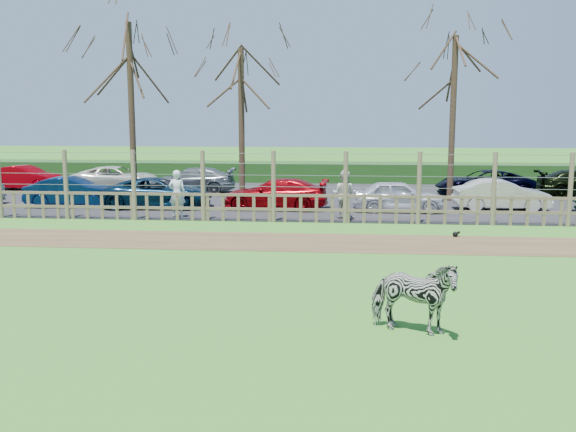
# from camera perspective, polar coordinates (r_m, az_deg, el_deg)

# --- Properties ---
(ground) EXTENTS (120.00, 120.00, 0.00)m
(ground) POSITION_cam_1_polar(r_m,az_deg,el_deg) (14.77, -4.76, -5.69)
(ground) COLOR #56A233
(ground) RESTS_ON ground
(dirt_strip) EXTENTS (34.00, 2.80, 0.01)m
(dirt_strip) POSITION_cam_1_polar(r_m,az_deg,el_deg) (19.10, -2.45, -2.26)
(dirt_strip) COLOR brown
(dirt_strip) RESTS_ON ground
(asphalt) EXTENTS (44.00, 13.00, 0.04)m
(asphalt) POSITION_cam_1_polar(r_m,az_deg,el_deg) (28.92, 0.16, 1.63)
(asphalt) COLOR #232326
(asphalt) RESTS_ON ground
(hedge) EXTENTS (46.00, 2.00, 1.10)m
(hedge) POSITION_cam_1_polar(r_m,az_deg,el_deg) (35.80, 1.13, 3.91)
(hedge) COLOR #1E4716
(hedge) RESTS_ON ground
(fence) EXTENTS (30.16, 0.16, 2.50)m
(fence) POSITION_cam_1_polar(r_m,az_deg,el_deg) (22.40, -1.29, 1.49)
(fence) COLOR brown
(fence) RESTS_ON ground
(tree_left) EXTENTS (4.80, 4.80, 7.88)m
(tree_left) POSITION_cam_1_polar(r_m,az_deg,el_deg) (28.11, -13.86, 12.59)
(tree_left) COLOR #3D2B1E
(tree_left) RESTS_ON ground
(tree_mid) EXTENTS (4.80, 4.80, 6.83)m
(tree_mid) POSITION_cam_1_polar(r_m,az_deg,el_deg) (27.95, -4.19, 11.31)
(tree_mid) COLOR #3D2B1E
(tree_mid) RESTS_ON ground
(tree_right) EXTENTS (4.80, 4.80, 7.35)m
(tree_right) POSITION_cam_1_polar(r_m,az_deg,el_deg) (28.47, 14.56, 11.77)
(tree_right) COLOR #3D2B1E
(tree_right) RESTS_ON ground
(zebra) EXTENTS (1.69, 1.15, 1.31)m
(zebra) POSITION_cam_1_polar(r_m,az_deg,el_deg) (11.28, 11.07, -7.03)
(zebra) COLOR gray
(zebra) RESTS_ON ground
(visitor_a) EXTENTS (0.65, 0.44, 1.72)m
(visitor_a) POSITION_cam_1_polar(r_m,az_deg,el_deg) (23.54, -9.83, 1.97)
(visitor_a) COLOR silver
(visitor_a) RESTS_ON asphalt
(visitor_b) EXTENTS (0.99, 0.86, 1.72)m
(visitor_b) POSITION_cam_1_polar(r_m,az_deg,el_deg) (23.11, 4.97, 1.93)
(visitor_b) COLOR beige
(visitor_b) RESTS_ON asphalt
(crow) EXTENTS (0.23, 0.17, 0.19)m
(crow) POSITION_cam_1_polar(r_m,az_deg,el_deg) (20.43, 14.68, -1.56)
(crow) COLOR black
(crow) RESTS_ON ground
(car_1) EXTENTS (3.74, 1.60, 1.20)m
(car_1) POSITION_cam_1_polar(r_m,az_deg,el_deg) (27.40, -18.62, 2.05)
(car_1) COLOR #071B42
(car_1) RESTS_ON asphalt
(car_2) EXTENTS (4.47, 2.35, 1.20)m
(car_2) POSITION_cam_1_polar(r_m,az_deg,el_deg) (26.23, -11.46, 2.06)
(car_2) COLOR #0A243C
(car_2) RESTS_ON asphalt
(car_3) EXTENTS (4.20, 1.84, 1.20)m
(car_3) POSITION_cam_1_polar(r_m,az_deg,el_deg) (25.30, -1.11, 1.98)
(car_3) COLOR #97050C
(car_3) RESTS_ON asphalt
(car_4) EXTENTS (3.54, 1.46, 1.20)m
(car_4) POSITION_cam_1_polar(r_m,az_deg,el_deg) (25.02, 9.81, 1.77)
(car_4) COLOR silver
(car_4) RESTS_ON asphalt
(car_5) EXTENTS (3.67, 1.36, 1.20)m
(car_5) POSITION_cam_1_polar(r_m,az_deg,el_deg) (26.30, 18.44, 1.79)
(car_5) COLOR silver
(car_5) RESTS_ON asphalt
(car_7) EXTENTS (3.76, 1.65, 1.20)m
(car_7) POSITION_cam_1_polar(r_m,az_deg,el_deg) (34.20, -22.32, 3.15)
(car_7) COLOR #97000A
(car_7) RESTS_ON asphalt
(car_8) EXTENTS (4.38, 2.12, 1.20)m
(car_8) POSITION_cam_1_polar(r_m,az_deg,el_deg) (32.50, -14.97, 3.25)
(car_8) COLOR silver
(car_8) RESTS_ON asphalt
(car_9) EXTENTS (4.22, 1.91, 1.20)m
(car_9) POSITION_cam_1_polar(r_m,az_deg,el_deg) (30.85, -8.56, 3.16)
(car_9) COLOR slate
(car_9) RESTS_ON asphalt
(car_12) EXTENTS (4.42, 2.23, 1.20)m
(car_12) POSITION_cam_1_polar(r_m,az_deg,el_deg) (30.56, 17.01, 2.81)
(car_12) COLOR black
(car_12) RESTS_ON asphalt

